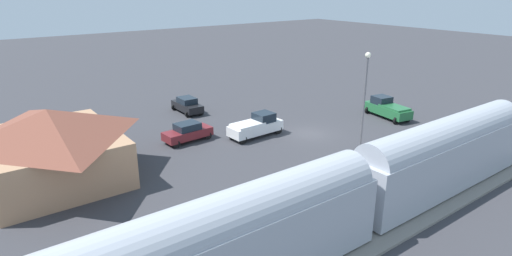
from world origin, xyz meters
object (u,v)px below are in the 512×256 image
object	(u,v)px
passenger_train	(360,187)
pickup_green	(387,108)
pedestrian_on_platform	(443,134)
pickup_white	(256,126)
sedan_black	(187,105)
sedan_maroon	(188,132)
light_pole_near_platform	(365,96)
station_building	(52,144)

from	to	relation	value
passenger_train	pickup_green	world-z (taller)	passenger_train
pickup_green	pedestrian_on_platform	bearing A→B (deg)	157.31
passenger_train	pickup_white	size ratio (longest dim) A/B	6.24
sedan_black	sedan_maroon	bearing A→B (deg)	152.28
passenger_train	sedan_black	world-z (taller)	passenger_train
passenger_train	pickup_white	world-z (taller)	passenger_train
sedan_maroon	passenger_train	bearing A→B (deg)	-177.56
sedan_black	sedan_maroon	size ratio (longest dim) A/B	0.98
passenger_train	light_pole_near_platform	size ratio (longest dim) A/B	3.84
station_building	pedestrian_on_platform	size ratio (longest dim) A/B	6.56
pedestrian_on_platform	sedan_black	bearing A→B (deg)	29.25
pedestrian_on_platform	sedan_black	world-z (taller)	pedestrian_on_platform
pedestrian_on_platform	pickup_green	bearing A→B (deg)	-22.69
passenger_train	pickup_white	xyz separation A→B (m)	(16.56, -5.06, -1.83)
light_pole_near_platform	sedan_black	bearing A→B (deg)	13.32
pickup_white	station_building	bearing A→B (deg)	85.29
pickup_green	light_pole_near_platform	bearing A→B (deg)	117.49
passenger_train	pedestrian_on_platform	size ratio (longest dim) A/B	19.97
pedestrian_on_platform	sedan_black	distance (m)	26.50
pickup_white	light_pole_near_platform	bearing A→B (deg)	-161.41
sedan_black	light_pole_near_platform	distance (m)	21.68
station_building	pickup_green	bearing A→B (deg)	-99.01
sedan_black	light_pole_near_platform	size ratio (longest dim) A/B	0.51
station_building	pedestrian_on_platform	xyz separation A→B (m)	(-13.70, -28.84, -1.53)
station_building	pedestrian_on_platform	distance (m)	31.97
sedan_black	light_pole_near_platform	bearing A→B (deg)	-166.68
passenger_train	pickup_green	bearing A→B (deg)	-57.24
pedestrian_on_platform	sedan_maroon	bearing A→B (deg)	49.00
sedan_maroon	station_building	bearing A→B (deg)	96.24
pickup_green	light_pole_near_platform	xyz separation A→B (m)	(-6.06, 11.65, 4.47)
passenger_train	light_pole_near_platform	bearing A→B (deg)	-50.81
pickup_green	station_building	bearing A→B (deg)	80.99
passenger_train	pickup_white	distance (m)	17.41
passenger_train	station_building	world-z (taller)	station_building
pedestrian_on_platform	sedan_black	size ratio (longest dim) A/B	0.38
pickup_green	light_pole_near_platform	size ratio (longest dim) A/B	0.63
passenger_train	station_building	bearing A→B (deg)	34.64
pickup_green	sedan_maroon	world-z (taller)	pickup_green
station_building	pickup_white	distance (m)	17.64
pedestrian_on_platform	sedan_maroon	world-z (taller)	pedestrian_on_platform
pedestrian_on_platform	pickup_green	world-z (taller)	pickup_green
light_pole_near_platform	pickup_green	bearing A→B (deg)	-62.51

